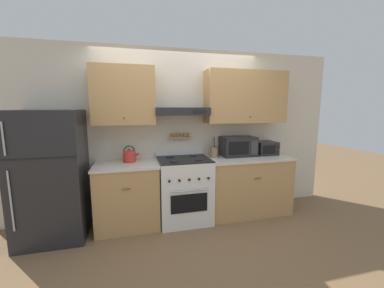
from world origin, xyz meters
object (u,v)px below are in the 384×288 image
at_px(stove_range, 184,189).
at_px(toaster_oven, 265,148).
at_px(refrigerator, 51,175).
at_px(utensil_crock, 214,152).
at_px(tea_kettle, 129,155).
at_px(microwave, 238,146).

height_order(stove_range, toaster_oven, toaster_oven).
distance_m(stove_range, refrigerator, 1.76).
relative_size(refrigerator, utensil_crock, 5.25).
bearing_deg(tea_kettle, toaster_oven, -0.04).
height_order(stove_range, tea_kettle, tea_kettle).
bearing_deg(refrigerator, stove_range, 1.25).
height_order(refrigerator, microwave, refrigerator).
relative_size(utensil_crock, toaster_oven, 0.93).
bearing_deg(tea_kettle, refrigerator, -169.48).
xyz_separation_m(refrigerator, utensil_crock, (2.24, 0.18, 0.17)).
bearing_deg(microwave, tea_kettle, -179.39).
relative_size(tea_kettle, utensil_crock, 0.75).
relative_size(stove_range, toaster_oven, 3.01).
relative_size(microwave, utensil_crock, 1.72).
height_order(tea_kettle, toaster_oven, tea_kettle).
height_order(refrigerator, utensil_crock, refrigerator).
bearing_deg(microwave, utensil_crock, -177.52).
height_order(microwave, utensil_crock, utensil_crock).
height_order(stove_range, microwave, microwave).
xyz_separation_m(refrigerator, toaster_oven, (3.14, 0.18, 0.19)).
xyz_separation_m(utensil_crock, toaster_oven, (0.90, -0.00, 0.02)).
bearing_deg(utensil_crock, stove_range, -164.53).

